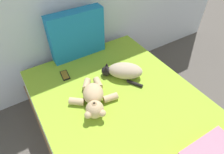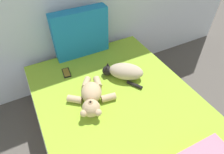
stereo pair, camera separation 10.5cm
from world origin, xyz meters
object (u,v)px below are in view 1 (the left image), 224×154
(teddy_bear, at_px, (94,98))
(cell_phone, at_px, (65,75))
(bed, at_px, (124,122))
(cat, at_px, (123,71))
(patterned_cushion, at_px, (77,35))

(teddy_bear, relative_size, cell_phone, 3.24)
(bed, relative_size, cat, 4.82)
(patterned_cushion, bearing_deg, cell_phone, -138.26)
(bed, xyz_separation_m, cell_phone, (-0.31, 0.64, 0.27))
(patterned_cushion, bearing_deg, bed, -88.22)
(bed, bearing_deg, cell_phone, 115.74)
(cell_phone, bearing_deg, cat, -32.70)
(bed, bearing_deg, patterned_cushion, 91.78)
(teddy_bear, bearing_deg, bed, -35.87)
(cat, height_order, teddy_bear, teddy_bear)
(cat, bearing_deg, bed, -120.69)
(patterned_cushion, relative_size, cell_phone, 3.88)
(bed, relative_size, patterned_cushion, 3.28)
(bed, distance_m, patterned_cushion, 1.03)
(patterned_cushion, bearing_deg, teddy_bear, -105.20)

